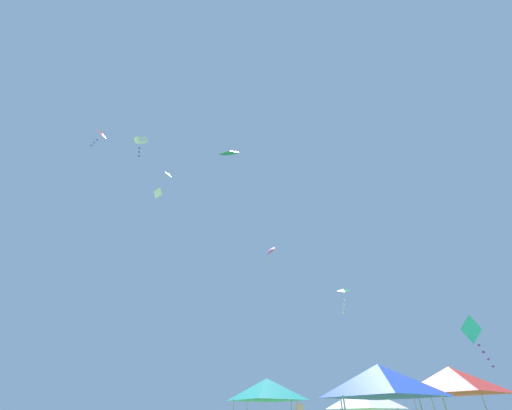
{
  "coord_description": "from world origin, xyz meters",
  "views": [
    {
      "loc": [
        0.22,
        -5.64,
        1.75
      ],
      "look_at": [
        -3.39,
        11.5,
        14.46
      ],
      "focal_mm": 20.6,
      "sensor_mm": 36.0,
      "label": 1
    }
  ],
  "objects_px": {
    "canopy_tent_red": "(453,380)",
    "kite_green_delta": "(229,152)",
    "canopy_tent_white": "(364,398)",
    "kite_pink_delta": "(271,251)",
    "kite_cyan_diamond": "(472,332)",
    "canopy_tent_blue": "(381,380)",
    "kite_green_diamond": "(344,291)",
    "kite_red_delta": "(101,134)",
    "kite_orange_delta": "(169,174)",
    "kite_white_diamond": "(158,193)",
    "canopy_tent_teal": "(267,389)",
    "kite_white_box": "(141,141)"
  },
  "relations": [
    {
      "from": "kite_white_diamond",
      "to": "kite_orange_delta",
      "type": "xyz_separation_m",
      "value": [
        -2.93,
        5.46,
        7.75
      ]
    },
    {
      "from": "kite_white_box",
      "to": "canopy_tent_blue",
      "type": "bearing_deg",
      "value": -9.38
    },
    {
      "from": "canopy_tent_blue",
      "to": "kite_green_delta",
      "type": "height_order",
      "value": "kite_green_delta"
    },
    {
      "from": "kite_red_delta",
      "to": "kite_orange_delta",
      "type": "distance_m",
      "value": 13.3
    },
    {
      "from": "canopy_tent_red",
      "to": "canopy_tent_blue",
      "type": "xyz_separation_m",
      "value": [
        -3.98,
        -5.28,
        -0.4
      ]
    },
    {
      "from": "canopy_tent_white",
      "to": "kite_green_diamond",
      "type": "distance_m",
      "value": 10.27
    },
    {
      "from": "canopy_tent_white",
      "to": "kite_white_diamond",
      "type": "xyz_separation_m",
      "value": [
        -15.08,
        0.9,
        16.13
      ]
    },
    {
      "from": "canopy_tent_teal",
      "to": "canopy_tent_blue",
      "type": "bearing_deg",
      "value": -54.23
    },
    {
      "from": "canopy_tent_red",
      "to": "kite_green_diamond",
      "type": "relative_size",
      "value": 1.68
    },
    {
      "from": "canopy_tent_blue",
      "to": "kite_red_delta",
      "type": "bearing_deg",
      "value": 178.15
    },
    {
      "from": "kite_green_diamond",
      "to": "kite_white_box",
      "type": "height_order",
      "value": "kite_white_box"
    },
    {
      "from": "canopy_tent_teal",
      "to": "kite_green_delta",
      "type": "distance_m",
      "value": 14.92
    },
    {
      "from": "kite_cyan_diamond",
      "to": "kite_orange_delta",
      "type": "relative_size",
      "value": 2.07
    },
    {
      "from": "canopy_tent_blue",
      "to": "kite_green_diamond",
      "type": "height_order",
      "value": "kite_green_diamond"
    },
    {
      "from": "kite_pink_delta",
      "to": "kite_white_box",
      "type": "distance_m",
      "value": 16.82
    },
    {
      "from": "canopy_tent_white",
      "to": "kite_green_diamond",
      "type": "bearing_deg",
      "value": 85.61
    },
    {
      "from": "canopy_tent_teal",
      "to": "kite_orange_delta",
      "type": "xyz_separation_m",
      "value": [
        -12.84,
        4.98,
        23.33
      ]
    },
    {
      "from": "canopy_tent_red",
      "to": "kite_green_diamond",
      "type": "distance_m",
      "value": 10.84
    },
    {
      "from": "canopy_tent_teal",
      "to": "kite_orange_delta",
      "type": "bearing_deg",
      "value": 158.81
    },
    {
      "from": "kite_pink_delta",
      "to": "kite_cyan_diamond",
      "type": "bearing_deg",
      "value": -24.24
    },
    {
      "from": "kite_pink_delta",
      "to": "kite_cyan_diamond",
      "type": "distance_m",
      "value": 18.1
    },
    {
      "from": "canopy_tent_white",
      "to": "kite_white_diamond",
      "type": "relative_size",
      "value": 3.73
    },
    {
      "from": "canopy_tent_teal",
      "to": "kite_pink_delta",
      "type": "xyz_separation_m",
      "value": [
        -0.85,
        8.64,
        13.26
      ]
    },
    {
      "from": "kite_white_box",
      "to": "kite_red_delta",
      "type": "bearing_deg",
      "value": -138.87
    },
    {
      "from": "kite_red_delta",
      "to": "kite_pink_delta",
      "type": "distance_m",
      "value": 19.37
    },
    {
      "from": "kite_pink_delta",
      "to": "kite_green_diamond",
      "type": "distance_m",
      "value": 9.52
    },
    {
      "from": "canopy_tent_white",
      "to": "kite_pink_delta",
      "type": "bearing_deg",
      "value": 121.0
    },
    {
      "from": "canopy_tent_red",
      "to": "canopy_tent_teal",
      "type": "distance_m",
      "value": 9.47
    },
    {
      "from": "kite_green_diamond",
      "to": "kite_orange_delta",
      "type": "bearing_deg",
      "value": -178.82
    },
    {
      "from": "canopy_tent_red",
      "to": "canopy_tent_blue",
      "type": "relative_size",
      "value": 1.14
    },
    {
      "from": "canopy_tent_red",
      "to": "kite_pink_delta",
      "type": "height_order",
      "value": "kite_pink_delta"
    },
    {
      "from": "canopy_tent_red",
      "to": "kite_green_delta",
      "type": "distance_m",
      "value": 17.59
    },
    {
      "from": "kite_cyan_diamond",
      "to": "kite_orange_delta",
      "type": "bearing_deg",
      "value": 174.48
    },
    {
      "from": "kite_white_box",
      "to": "canopy_tent_red",
      "type": "bearing_deg",
      "value": 8.4
    },
    {
      "from": "kite_white_diamond",
      "to": "kite_green_delta",
      "type": "xyz_separation_m",
      "value": [
        8.59,
        -5.49,
        -1.98
      ]
    },
    {
      "from": "kite_white_diamond",
      "to": "kite_cyan_diamond",
      "type": "distance_m",
      "value": 26.09
    },
    {
      "from": "kite_white_diamond",
      "to": "kite_white_box",
      "type": "distance_m",
      "value": 4.97
    },
    {
      "from": "kite_red_delta",
      "to": "kite_cyan_diamond",
      "type": "xyz_separation_m",
      "value": [
        24.72,
        9.26,
        -14.09
      ]
    },
    {
      "from": "canopy_tent_teal",
      "to": "kite_pink_delta",
      "type": "bearing_deg",
      "value": 95.63
    },
    {
      "from": "canopy_tent_blue",
      "to": "kite_pink_delta",
      "type": "bearing_deg",
      "value": 110.99
    },
    {
      "from": "canopy_tent_teal",
      "to": "kite_cyan_diamond",
      "type": "bearing_deg",
      "value": 11.07
    },
    {
      "from": "kite_cyan_diamond",
      "to": "canopy_tent_white",
      "type": "bearing_deg",
      "value": -152.92
    },
    {
      "from": "canopy_tent_white",
      "to": "kite_green_diamond",
      "type": "relative_size",
      "value": 1.34
    },
    {
      "from": "canopy_tent_red",
      "to": "kite_green_delta",
      "type": "height_order",
      "value": "kite_green_delta"
    },
    {
      "from": "canopy_tent_blue",
      "to": "kite_green_diamond",
      "type": "bearing_deg",
      "value": 88.1
    },
    {
      "from": "canopy_tent_teal",
      "to": "kite_cyan_diamond",
      "type": "xyz_separation_m",
      "value": [
        12.79,
        2.5,
        3.06
      ]
    },
    {
      "from": "kite_red_delta",
      "to": "kite_white_box",
      "type": "bearing_deg",
      "value": 41.13
    },
    {
      "from": "kite_green_diamond",
      "to": "kite_red_delta",
      "type": "bearing_deg",
      "value": -145.49
    },
    {
      "from": "kite_cyan_diamond",
      "to": "kite_white_box",
      "type": "relative_size",
      "value": 0.99
    },
    {
      "from": "kite_white_box",
      "to": "canopy_tent_teal",
      "type": "bearing_deg",
      "value": 26.44
    }
  ]
}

